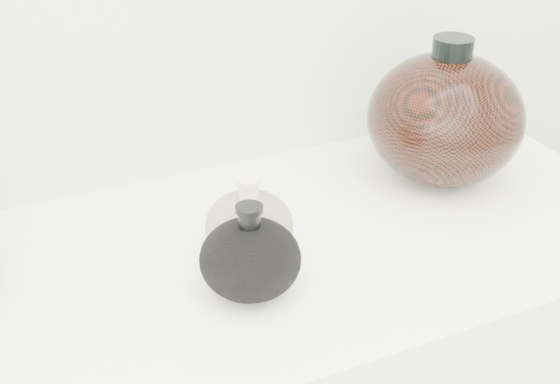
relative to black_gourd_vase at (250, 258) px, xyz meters
name	(u,v)px	position (x,y,z in m)	size (l,w,h in m)	color
black_gourd_vase	(250,258)	(0.00, 0.00, 0.00)	(0.12, 0.12, 0.12)	black
cream_gourd_vase	(249,225)	(0.03, 0.08, 0.00)	(0.14, 0.14, 0.11)	beige
right_round_pot	(445,118)	(0.38, 0.15, 0.05)	(0.28, 0.28, 0.22)	black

